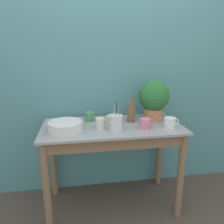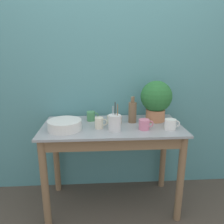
% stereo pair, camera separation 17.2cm
% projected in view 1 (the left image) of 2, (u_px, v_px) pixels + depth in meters
% --- Properties ---
extents(wall_back, '(6.00, 0.05, 2.40)m').
position_uv_depth(wall_back, '(106.00, 75.00, 2.14)').
color(wall_back, teal).
rests_on(wall_back, ground_plane).
extents(counter_table, '(1.21, 0.60, 0.80)m').
position_uv_depth(counter_table, '(112.00, 144.00, 1.94)').
color(counter_table, '#846647').
rests_on(counter_table, ground_plane).
extents(potted_plant, '(0.28, 0.28, 0.37)m').
position_uv_depth(potted_plant, '(154.00, 98.00, 2.02)').
color(potted_plant, tan).
rests_on(potted_plant, counter_table).
extents(bowl_wash_large, '(0.28, 0.28, 0.08)m').
position_uv_depth(bowl_wash_large, '(65.00, 126.00, 1.76)').
color(bowl_wash_large, silver).
rests_on(bowl_wash_large, counter_table).
extents(bottle_tall, '(0.07, 0.07, 0.24)m').
position_uv_depth(bottle_tall, '(131.00, 111.00, 1.98)').
color(bottle_tall, brown).
rests_on(bottle_tall, counter_table).
extents(mug_pink, '(0.12, 0.09, 0.09)m').
position_uv_depth(mug_pink, '(145.00, 123.00, 1.82)').
color(mug_pink, pink).
rests_on(mug_pink, counter_table).
extents(mug_green, '(0.11, 0.08, 0.09)m').
position_uv_depth(mug_green, '(90.00, 117.00, 2.01)').
color(mug_green, '#4C935B').
rests_on(mug_green, counter_table).
extents(mug_white, '(0.13, 0.09, 0.09)m').
position_uv_depth(mug_white, '(170.00, 123.00, 1.85)').
color(mug_white, white).
rests_on(mug_white, counter_table).
extents(mug_cream, '(0.11, 0.07, 0.09)m').
position_uv_depth(mug_cream, '(100.00, 123.00, 1.82)').
color(mug_cream, beige).
rests_on(mug_cream, counter_table).
extents(bowl_small_cream, '(0.13, 0.13, 0.07)m').
position_uv_depth(bowl_small_cream, '(114.00, 119.00, 1.96)').
color(bowl_small_cream, beige).
rests_on(bowl_small_cream, counter_table).
extents(utensil_cup, '(0.10, 0.10, 0.24)m').
position_uv_depth(utensil_cup, '(116.00, 123.00, 1.77)').
color(utensil_cup, silver).
rests_on(utensil_cup, counter_table).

